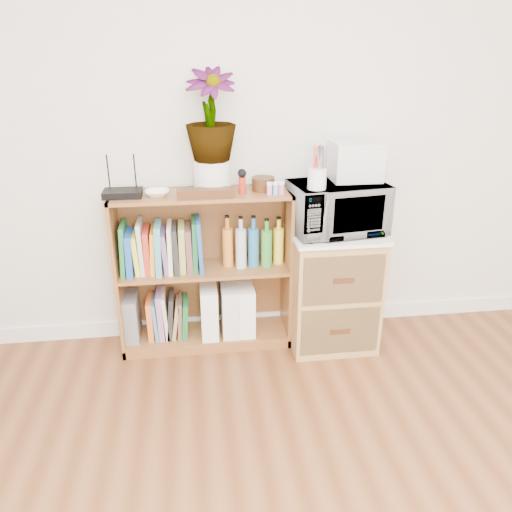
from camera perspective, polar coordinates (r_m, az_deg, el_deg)
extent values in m
cube|color=white|center=(3.29, 0.48, -7.20)|extent=(4.00, 0.02, 0.10)
cube|color=brown|center=(2.94, -5.89, -1.77)|extent=(1.00, 0.30, 0.95)
cube|color=#9E7542|center=(3.04, 8.57, -3.72)|extent=(0.50, 0.45, 0.70)
imported|color=silver|center=(2.84, 9.22, 5.47)|extent=(0.55, 0.41, 0.28)
cylinder|color=white|center=(2.65, 6.99, 8.75)|extent=(0.10, 0.10, 0.11)
cube|color=silver|center=(2.87, 11.28, 10.61)|extent=(0.27, 0.22, 0.21)
cube|color=black|center=(2.78, -15.00, 6.94)|extent=(0.20, 0.14, 0.04)
imported|color=white|center=(2.75, -11.23, 7.07)|extent=(0.13, 0.13, 0.03)
cylinder|color=silver|center=(2.78, -4.99, 9.07)|extent=(0.20, 0.20, 0.17)
imported|color=#2B6C30|center=(2.72, -5.23, 15.74)|extent=(0.27, 0.27, 0.48)
cube|color=#371A0F|center=(2.68, -5.73, 7.15)|extent=(0.31, 0.08, 0.05)
cylinder|color=red|center=(2.74, -1.60, 8.07)|extent=(0.04, 0.04, 0.09)
cylinder|color=#371B0F|center=(2.81, 0.82, 8.25)|extent=(0.13, 0.13, 0.07)
cube|color=pink|center=(2.72, 2.24, 7.63)|extent=(0.12, 0.04, 0.06)
cube|color=slate|center=(3.09, -13.97, -6.70)|extent=(0.08, 0.22, 0.27)
cube|color=white|center=(3.04, -5.39, -6.07)|extent=(0.10, 0.25, 0.32)
cube|color=silver|center=(3.05, -3.05, -6.00)|extent=(0.10, 0.25, 0.31)
cube|color=white|center=(3.06, -1.22, -5.93)|extent=(0.10, 0.24, 0.30)
cube|color=#1F7438|center=(2.90, -14.88, 0.88)|extent=(0.04, 0.20, 0.29)
cube|color=#1C4DAD|center=(2.91, -14.17, 0.47)|extent=(0.04, 0.20, 0.24)
cube|color=yellow|center=(2.91, -13.48, 0.38)|extent=(0.04, 0.20, 0.23)
cube|color=#B8B9B2|center=(2.89, -12.96, 1.04)|extent=(0.03, 0.20, 0.30)
cube|color=red|center=(2.90, -12.30, 0.65)|extent=(0.03, 0.20, 0.25)
cube|color=orange|center=(2.89, -11.67, 0.67)|extent=(0.04, 0.20, 0.25)
cube|color=teal|center=(2.88, -11.05, 1.08)|extent=(0.04, 0.20, 0.29)
cube|color=slate|center=(2.89, -10.33, 0.62)|extent=(0.04, 0.20, 0.24)
cube|color=#F7E5C0|center=(2.88, -9.77, 1.01)|extent=(0.03, 0.20, 0.28)
cube|color=#242424|center=(2.88, -9.15, 0.98)|extent=(0.04, 0.20, 0.27)
cube|color=#ABB151|center=(2.88, -8.43, 1.00)|extent=(0.04, 0.20, 0.27)
cube|color=brown|center=(2.88, -7.67, 0.95)|extent=(0.03, 0.20, 0.26)
cube|color=#1C6A39|center=(2.88, -7.02, 1.32)|extent=(0.03, 0.20, 0.30)
cube|color=#1C53AC|center=(2.87, -6.46, 1.43)|extent=(0.03, 0.20, 0.31)
cylinder|color=orange|center=(2.88, -3.24, 1.53)|extent=(0.06, 0.06, 0.30)
cylinder|color=silver|center=(2.89, -1.78, 1.62)|extent=(0.06, 0.06, 0.30)
cylinder|color=#236DA4|center=(2.89, -0.32, 1.65)|extent=(0.06, 0.06, 0.30)
cylinder|color=green|center=(2.91, 1.16, 1.59)|extent=(0.06, 0.06, 0.28)
cylinder|color=yellow|center=(2.92, 2.62, 1.60)|extent=(0.06, 0.06, 0.28)
cube|color=orange|center=(3.08, -11.94, -6.83)|extent=(0.03, 0.19, 0.25)
cube|color=teal|center=(3.08, -11.37, -6.86)|extent=(0.03, 0.19, 0.24)
cube|color=#97689D|center=(3.07, -10.84, -6.47)|extent=(0.04, 0.19, 0.29)
cube|color=beige|center=(3.07, -10.25, -6.51)|extent=(0.04, 0.19, 0.28)
cube|color=black|center=(3.07, -9.72, -6.57)|extent=(0.05, 0.19, 0.27)
cube|color=#9A7F47|center=(3.08, -9.16, -6.93)|extent=(0.06, 0.19, 0.22)
cube|color=brown|center=(3.07, -8.68, -6.80)|extent=(0.04, 0.19, 0.24)
cube|color=#1B662B|center=(3.08, -8.10, -6.87)|extent=(0.05, 0.19, 0.22)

